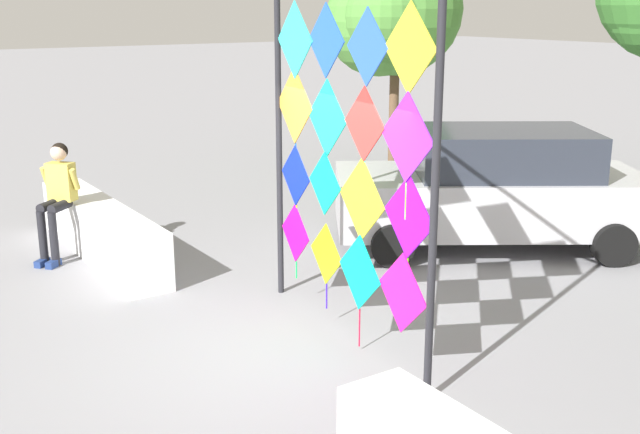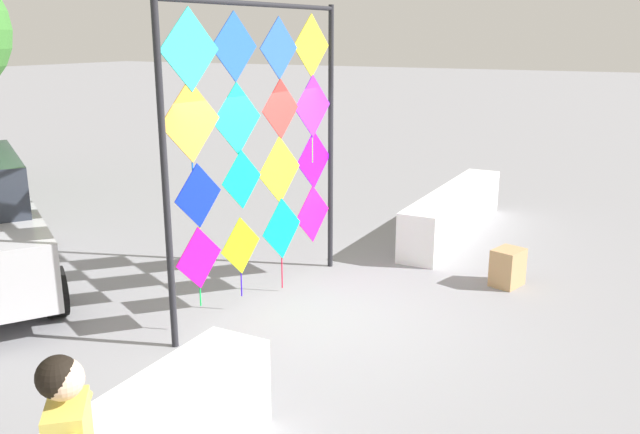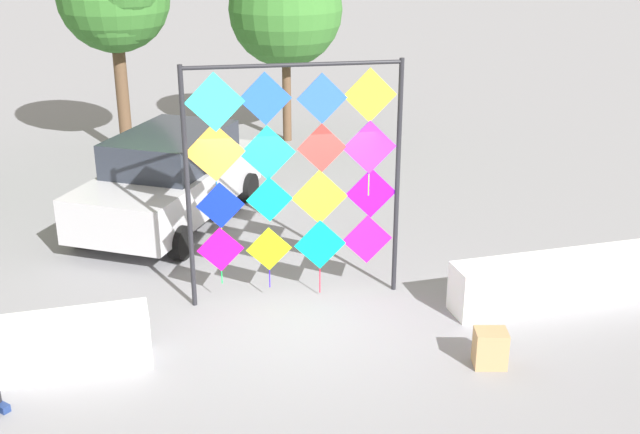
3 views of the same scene
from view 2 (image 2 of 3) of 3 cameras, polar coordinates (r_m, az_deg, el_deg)
name	(u,v)px [view 2 (image 2 of 3)]	position (r m, az deg, el deg)	size (l,w,h in m)	color
ground	(309,313)	(7.87, -0.90, -8.23)	(120.00, 120.00, 0.00)	gray
plaza_ledge_right	(454,212)	(11.06, 11.38, 0.44)	(3.68, 0.57, 0.74)	white
kite_display_rack	(261,136)	(7.74, -5.10, 6.95)	(3.07, 0.36, 3.52)	#232328
cardboard_box_large	(508,267)	(8.97, 15.76, -4.17)	(0.41, 0.32, 0.49)	tan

